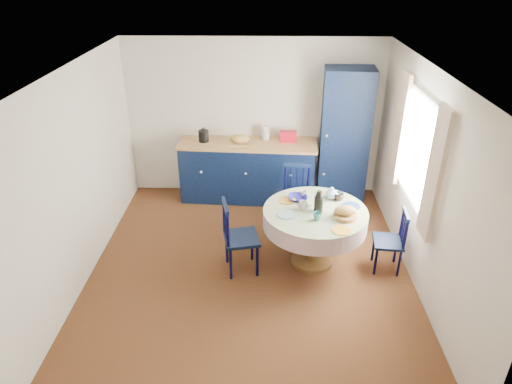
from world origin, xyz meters
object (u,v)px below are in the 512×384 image
Objects in this scene: mug_b at (317,216)px; mug_d at (303,194)px; kitchen_counter at (248,170)px; cobalt_bowl at (298,198)px; pantry_cabinet at (344,137)px; chair_left at (238,237)px; mug_a at (304,205)px; mug_c at (339,197)px; chair_far at (297,196)px; chair_right at (391,240)px; dining_table at (316,219)px.

mug_d is (-0.12, 0.58, -0.01)m from mug_b.
cobalt_bowl is (0.70, -1.52, 0.31)m from kitchen_counter.
chair_left is at bearing -123.55° from pantry_cabinet.
kitchen_counter reaches higher than mug_a.
chair_far is at bearing 125.28° from mug_c.
mug_a is at bearing -153.52° from mug_c.
mug_b is at bearing -76.63° from chair_right.
chair_far is (0.74, -0.83, -0.03)m from kitchen_counter.
pantry_cabinet is 1.65m from mug_d.
chair_right is (0.94, -0.11, -0.23)m from dining_table.
mug_c reaches higher than chair_right.
chair_far is 1.24m from mug_b.
chair_far reaches higher than mug_c.
kitchen_counter is 1.04× the size of pantry_cabinet.
pantry_cabinet reaches higher than dining_table.
kitchen_counter reaches higher than cobalt_bowl.
mug_b is 1.17× the size of mug_d.
mug_c is at bearing 1.45° from cobalt_bowl.
chair_left is 0.91m from cobalt_bowl.
cobalt_bowl is at bearing -112.77° from pantry_cabinet.
chair_far is at bearing 91.09° from mug_a.
chair_right is 9.15× the size of mug_d.
pantry_cabinet reaches higher than mug_a.
pantry_cabinet is 1.59m from mug_c.
chair_right is at bearing -6.47° from dining_table.
dining_table is at bearing -90.36° from chair_right.
chair_far is 0.69m from mug_d.
pantry_cabinet reaches higher than chair_far.
kitchen_counter is at bearing 132.26° from chair_far.
mug_a reaches higher than chair_right.
chair_left is at bearing -82.01° from chair_right.
mug_b reaches higher than chair_right.
chair_right is 1.27m from cobalt_bowl.
chair_left is 0.89m from mug_a.
dining_table is 1.33× the size of chair_left.
chair_right is 1.18m from mug_a.
dining_table reaches higher than chair_left.
mug_d is at bearing -112.02° from pantry_cabinet.
mug_b is 0.83× the size of mug_c.
cobalt_bowl is (-0.20, 0.48, -0.02)m from mug_b.
dining_table is 1.39× the size of chair_far.
mug_b is (-0.01, -0.23, 0.17)m from dining_table.
cobalt_bowl is (-0.08, -0.10, -0.01)m from mug_d.
dining_table is 0.36m from cobalt_bowl.
chair_far reaches higher than mug_b.
dining_table is at bearing -92.29° from chair_left.
mug_d is (0.04, -0.59, 0.35)m from chair_far.
cobalt_bowl is at bearing 112.35° from mug_b.
dining_table is 14.14× the size of mug_d.
pantry_cabinet reaches higher than cobalt_bowl.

